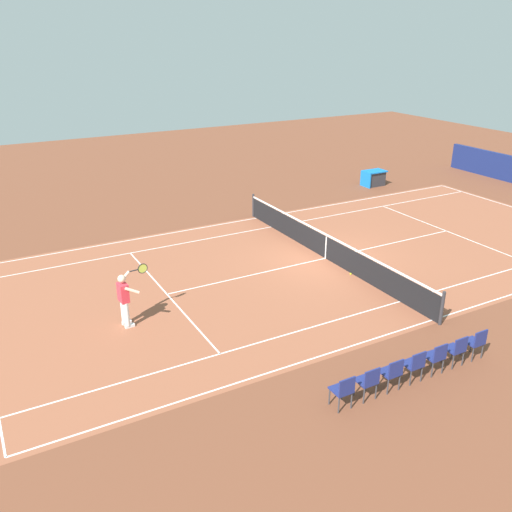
% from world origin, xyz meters
% --- Properties ---
extents(ground_plane, '(60.00, 60.00, 0.00)m').
position_xyz_m(ground_plane, '(0.00, 0.00, 0.00)').
color(ground_plane, brown).
extents(court_slab, '(24.20, 11.40, 0.00)m').
position_xyz_m(court_slab, '(0.00, 0.00, 0.00)').
color(court_slab, '#935138').
rests_on(court_slab, ground_plane).
extents(court_line_markings, '(23.85, 11.05, 0.01)m').
position_xyz_m(court_line_markings, '(0.00, 0.00, 0.00)').
color(court_line_markings, white).
rests_on(court_line_markings, ground_plane).
extents(tennis_net, '(0.10, 11.70, 1.08)m').
position_xyz_m(tennis_net, '(0.00, 0.00, 0.49)').
color(tennis_net, '#2D2D33').
rests_on(tennis_net, ground_plane).
extents(tennis_player_near, '(1.04, 0.79, 1.70)m').
position_xyz_m(tennis_player_near, '(8.14, 1.40, 0.93)').
color(tennis_player_near, white).
rests_on(tennis_player_near, ground_plane).
extents(tennis_ball, '(0.07, 0.07, 0.07)m').
position_xyz_m(tennis_ball, '(0.10, 1.67, 0.03)').
color(tennis_ball, '#CCE01E').
rests_on(tennis_ball, ground_plane).
extents(spectator_chair_0, '(0.44, 0.44, 0.88)m').
position_xyz_m(spectator_chair_0, '(0.57, 7.54, 0.52)').
color(spectator_chair_0, '#38383D').
rests_on(spectator_chair_0, ground_plane).
extents(spectator_chair_1, '(0.44, 0.44, 0.88)m').
position_xyz_m(spectator_chair_1, '(1.29, 7.54, 0.52)').
color(spectator_chair_1, '#38383D').
rests_on(spectator_chair_1, ground_plane).
extents(spectator_chair_2, '(0.44, 0.44, 0.88)m').
position_xyz_m(spectator_chair_2, '(2.02, 7.54, 0.52)').
color(spectator_chair_2, '#38383D').
rests_on(spectator_chair_2, ground_plane).
extents(spectator_chair_3, '(0.44, 0.44, 0.88)m').
position_xyz_m(spectator_chair_3, '(2.74, 7.54, 0.52)').
color(spectator_chair_3, '#38383D').
rests_on(spectator_chair_3, ground_plane).
extents(spectator_chair_4, '(0.44, 0.44, 0.88)m').
position_xyz_m(spectator_chair_4, '(3.46, 7.54, 0.52)').
color(spectator_chair_4, '#38383D').
rests_on(spectator_chair_4, ground_plane).
extents(spectator_chair_5, '(0.44, 0.44, 0.88)m').
position_xyz_m(spectator_chair_5, '(4.18, 7.54, 0.52)').
color(spectator_chair_5, '#38383D').
rests_on(spectator_chair_5, ground_plane).
extents(spectator_chair_6, '(0.44, 0.44, 0.88)m').
position_xyz_m(spectator_chair_6, '(4.91, 7.54, 0.52)').
color(spectator_chair_6, '#38383D').
rests_on(spectator_chair_6, ground_plane).
extents(equipment_cart_tarped, '(1.25, 0.84, 0.85)m').
position_xyz_m(equipment_cart_tarped, '(-8.50, -7.38, 0.44)').
color(equipment_cart_tarped, '#2D2D33').
rests_on(equipment_cart_tarped, ground_plane).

